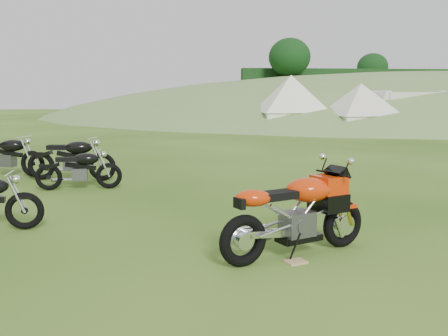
{
  "coord_description": "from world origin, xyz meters",
  "views": [
    {
      "loc": [
        -1.08,
        -6.46,
        1.93
      ],
      "look_at": [
        -0.28,
        0.4,
        0.91
      ],
      "focal_mm": 40.0,
      "sensor_mm": 36.0,
      "label": 1
    }
  ],
  "objects_px": {
    "plywood_board": "(296,262)",
    "tent_mid": "(291,104)",
    "caravan": "(406,110)",
    "vintage_moto_d": "(71,158)",
    "sport_motorcycle": "(296,208)",
    "vintage_moto_c": "(7,155)",
    "vintage_moto_a": "(79,168)",
    "tent_right": "(360,107)"
  },
  "relations": [
    {
      "from": "vintage_moto_a",
      "to": "tent_mid",
      "type": "xyz_separation_m",
      "value": [
        8.46,
        16.14,
        0.97
      ]
    },
    {
      "from": "vintage_moto_c",
      "to": "vintage_moto_d",
      "type": "distance_m",
      "value": 1.83
    },
    {
      "from": "sport_motorcycle",
      "to": "vintage_moto_a",
      "type": "relative_size",
      "value": 1.19
    },
    {
      "from": "vintage_moto_a",
      "to": "tent_mid",
      "type": "bearing_deg",
      "value": 59.47
    },
    {
      "from": "vintage_moto_c",
      "to": "tent_right",
      "type": "relative_size",
      "value": 0.66
    },
    {
      "from": "vintage_moto_c",
      "to": "tent_mid",
      "type": "relative_size",
      "value": 0.6
    },
    {
      "from": "sport_motorcycle",
      "to": "vintage_moto_c",
      "type": "bearing_deg",
      "value": 105.91
    },
    {
      "from": "plywood_board",
      "to": "tent_mid",
      "type": "height_order",
      "value": "tent_mid"
    },
    {
      "from": "tent_mid",
      "to": "caravan",
      "type": "bearing_deg",
      "value": -0.17
    },
    {
      "from": "vintage_moto_c",
      "to": "vintage_moto_d",
      "type": "xyz_separation_m",
      "value": [
        1.64,
        -0.82,
        0.01
      ]
    },
    {
      "from": "plywood_board",
      "to": "vintage_moto_d",
      "type": "relative_size",
      "value": 0.12
    },
    {
      "from": "sport_motorcycle",
      "to": "vintage_moto_a",
      "type": "distance_m",
      "value": 5.69
    },
    {
      "from": "plywood_board",
      "to": "tent_right",
      "type": "relative_size",
      "value": 0.08
    },
    {
      "from": "vintage_moto_a",
      "to": "vintage_moto_c",
      "type": "height_order",
      "value": "vintage_moto_c"
    },
    {
      "from": "sport_motorcycle",
      "to": "tent_right",
      "type": "height_order",
      "value": "tent_right"
    },
    {
      "from": "vintage_moto_a",
      "to": "vintage_moto_d",
      "type": "distance_m",
      "value": 1.19
    },
    {
      "from": "vintage_moto_a",
      "to": "vintage_moto_d",
      "type": "relative_size",
      "value": 0.84
    },
    {
      "from": "sport_motorcycle",
      "to": "caravan",
      "type": "bearing_deg",
      "value": 37.7
    },
    {
      "from": "vintage_moto_a",
      "to": "tent_right",
      "type": "height_order",
      "value": "tent_right"
    },
    {
      "from": "vintage_moto_d",
      "to": "tent_mid",
      "type": "height_order",
      "value": "tent_mid"
    },
    {
      "from": "sport_motorcycle",
      "to": "tent_mid",
      "type": "distance_m",
      "value": 21.42
    },
    {
      "from": "tent_mid",
      "to": "tent_right",
      "type": "xyz_separation_m",
      "value": [
        3.07,
        -2.09,
        -0.14
      ]
    },
    {
      "from": "sport_motorcycle",
      "to": "plywood_board",
      "type": "distance_m",
      "value": 0.63
    },
    {
      "from": "vintage_moto_c",
      "to": "vintage_moto_d",
      "type": "height_order",
      "value": "vintage_moto_d"
    },
    {
      "from": "vintage_moto_a",
      "to": "caravan",
      "type": "relative_size",
      "value": 0.37
    },
    {
      "from": "sport_motorcycle",
      "to": "vintage_moto_c",
      "type": "relative_size",
      "value": 1.02
    },
    {
      "from": "vintage_moto_d",
      "to": "tent_right",
      "type": "distance_m",
      "value": 17.57
    },
    {
      "from": "sport_motorcycle",
      "to": "tent_right",
      "type": "distance_m",
      "value": 20.43
    },
    {
      "from": "tent_mid",
      "to": "sport_motorcycle",
      "type": "bearing_deg",
      "value": -105.09
    },
    {
      "from": "tent_mid",
      "to": "vintage_moto_d",
      "type": "bearing_deg",
      "value": -121.56
    },
    {
      "from": "vintage_moto_a",
      "to": "tent_right",
      "type": "bearing_deg",
      "value": 47.76
    },
    {
      "from": "plywood_board",
      "to": "tent_mid",
      "type": "xyz_separation_m",
      "value": [
        5.22,
        21.01,
        1.4
      ]
    },
    {
      "from": "plywood_board",
      "to": "vintage_moto_d",
      "type": "distance_m",
      "value": 7.01
    },
    {
      "from": "plywood_board",
      "to": "tent_mid",
      "type": "relative_size",
      "value": 0.07
    },
    {
      "from": "vintage_moto_d",
      "to": "tent_right",
      "type": "bearing_deg",
      "value": 58.99
    },
    {
      "from": "tent_right",
      "to": "plywood_board",
      "type": "bearing_deg",
      "value": -120.19
    },
    {
      "from": "vintage_moto_d",
      "to": "tent_mid",
      "type": "distance_m",
      "value": 17.43
    },
    {
      "from": "vintage_moto_c",
      "to": "sport_motorcycle",
      "type": "bearing_deg",
      "value": -30.53
    },
    {
      "from": "sport_motorcycle",
      "to": "vintage_moto_c",
      "type": "xyz_separation_m",
      "value": [
        -5.29,
        6.58,
        -0.08
      ]
    },
    {
      "from": "vintage_moto_a",
      "to": "vintage_moto_d",
      "type": "height_order",
      "value": "vintage_moto_d"
    },
    {
      "from": "plywood_board",
      "to": "caravan",
      "type": "height_order",
      "value": "caravan"
    },
    {
      "from": "tent_right",
      "to": "tent_mid",
      "type": "bearing_deg",
      "value": 139.25
    }
  ]
}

